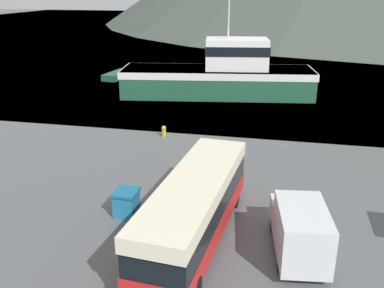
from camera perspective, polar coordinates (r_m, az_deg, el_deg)
name	(u,v)px	position (r m, az deg, el deg)	size (l,w,h in m)	color
water_surface	(286,22)	(152.54, 12.47, 15.60)	(240.00, 240.00, 0.00)	slate
tour_bus	(195,206)	(19.91, 0.44, -8.27)	(3.49, 11.02, 3.19)	red
delivery_van	(300,229)	(19.70, 14.15, -10.87)	(2.72, 5.45, 2.53)	silver
fishing_boat	(221,74)	(47.14, 3.89, 9.23)	(21.24, 9.06, 12.62)	#1E5138
storage_bin	(126,202)	(22.84, -8.75, -7.70)	(1.20, 1.36, 1.35)	teal
small_boat	(118,75)	(57.38, -9.90, 9.04)	(2.54, 5.27, 0.79)	#1E5138
mooring_bollard	(164,131)	(34.18, -3.78, 1.79)	(0.37, 0.37, 0.90)	#B29919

